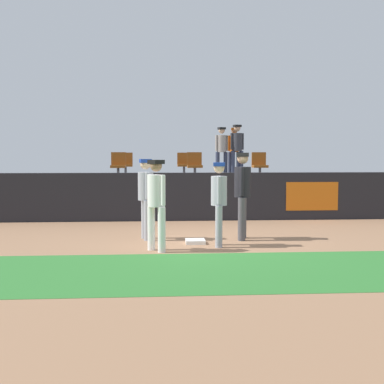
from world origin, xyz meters
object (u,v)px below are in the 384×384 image
player_runner_visitor (219,198)px  player_umpire (242,189)px  first_base (195,241)px  player_coach_visitor (146,193)px  seat_front_right (259,164)px  spectator_capped (237,146)px  player_fielder_home (156,199)px  spectator_hooded (234,148)px  seat_front_center (195,164)px  seat_front_left (118,164)px  seat_back_center (184,163)px  spectator_casual (222,148)px  seat_back_left (126,163)px

player_runner_visitor → player_umpire: player_umpire is taller
first_base → player_coach_visitor: 1.53m
seat_front_right → spectator_capped: spectator_capped is taller
player_fielder_home → spectator_hooded: 9.47m
seat_front_center → seat_front_left: bearing=-180.0°
player_fielder_home → seat_front_center: seat_front_center is taller
player_fielder_home → first_base: bearing=94.4°
player_coach_visitor → seat_back_center: seat_back_center is taller
player_fielder_home → player_runner_visitor: player_fielder_home is taller
seat_front_left → seat_back_center: size_ratio=1.00×
first_base → spectator_hooded: (2.07, 8.17, 2.07)m
seat_back_center → spectator_casual: 1.74m
spectator_capped → seat_back_left: bearing=-2.1°
player_coach_visitor → player_umpire: (2.09, -0.14, 0.08)m
seat_front_left → seat_back_center: (2.11, 1.80, 0.00)m
seat_front_left → spectator_capped: size_ratio=0.45×
player_umpire → spectator_hooded: spectator_hooded is taller
spectator_casual → first_base: bearing=62.8°
seat_front_right → spectator_hooded: 3.08m
seat_front_left → seat_back_left: bearing=86.5°
seat_front_left → seat_front_center: 2.35m
first_base → player_fielder_home: bearing=-136.1°
spectator_hooded → seat_front_left: bearing=42.4°
seat_front_center → seat_back_left: bearing=141.2°
seat_front_left → spectator_hooded: size_ratio=0.48×
player_umpire → spectator_casual: bearing=-169.7°
first_base → spectator_casual: 8.22m
seat_back_center → spectator_casual: size_ratio=0.48×
player_umpire → spectator_capped: bearing=-174.1°
seat_front_left → seat_front_right: (4.38, 0.00, 0.00)m
spectator_capped → spectator_casual: size_ratio=1.05×
spectator_capped → seat_front_left: bearing=19.0°
seat_front_left → seat_back_left: same height
seat_front_center → player_fielder_home: bearing=-101.2°
player_fielder_home → seat_back_center: size_ratio=2.07×
player_fielder_home → player_coach_visitor: size_ratio=1.00×
player_umpire → seat_front_left: bearing=-133.2°
player_fielder_home → player_umpire: 2.22m
first_base → seat_front_left: 5.73m
player_coach_visitor → spectator_capped: size_ratio=0.95×
player_umpire → spectator_hooded: size_ratio=1.07×
player_fielder_home → player_coach_visitor: (-0.23, 1.35, 0.01)m
player_runner_visitor → player_umpire: (0.61, 0.79, 0.11)m
spectator_hooded → player_coach_visitor: bearing=73.5°
seat_back_center → seat_front_center: 1.82m
player_fielder_home → seat_back_left: 7.83m
player_umpire → seat_back_center: seat_back_center is taller
seat_front_left → seat_front_right: bearing=0.0°
first_base → player_runner_visitor: size_ratio=0.24×
seat_front_right → seat_back_left: same height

